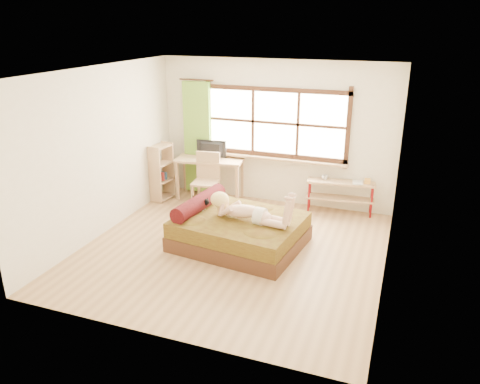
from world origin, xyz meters
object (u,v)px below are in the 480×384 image
at_px(desk, 210,164).
at_px(bookshelf, 162,172).
at_px(woman, 248,203).
at_px(bed, 237,230).
at_px(chair, 207,177).
at_px(pipe_shelf, 341,190).
at_px(kitten, 200,203).

relative_size(desk, bookshelf, 1.24).
height_order(woman, desk, woman).
bearing_deg(bookshelf, bed, -27.35).
bearing_deg(chair, desk, 96.46).
height_order(chair, bookshelf, bookshelf).
bearing_deg(pipe_shelf, woman, -127.57).
bearing_deg(kitten, bookshelf, 144.96).
bearing_deg(woman, pipe_shelf, 66.79).
bearing_deg(woman, bed, 171.27).
height_order(woman, pipe_shelf, woman).
bearing_deg(kitten, woman, -2.65).
relative_size(bed, woman, 1.56).
relative_size(kitten, chair, 0.28).
distance_m(kitten, bookshelf, 1.90).
xyz_separation_m(kitten, chair, (-0.46, 1.30, -0.01)).
height_order(bed, woman, woman).
relative_size(woman, desk, 0.96).
bearing_deg(kitten, bed, -0.82).
height_order(woman, kitten, woman).
bearing_deg(desk, kitten, -79.17).
height_order(bed, bookshelf, bookshelf).
relative_size(woman, pipe_shelf, 1.06).
height_order(desk, chair, chair).
relative_size(pipe_shelf, bookshelf, 1.13).
bearing_deg(bed, pipe_shelf, 61.84).
relative_size(desk, pipe_shelf, 1.10).
bearing_deg(bookshelf, chair, 7.54).
relative_size(bed, chair, 2.01).
height_order(kitten, bookshelf, bookshelf).
relative_size(woman, bookshelf, 1.19).
relative_size(chair, bookshelf, 0.93).
distance_m(chair, pipe_shelf, 2.50).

